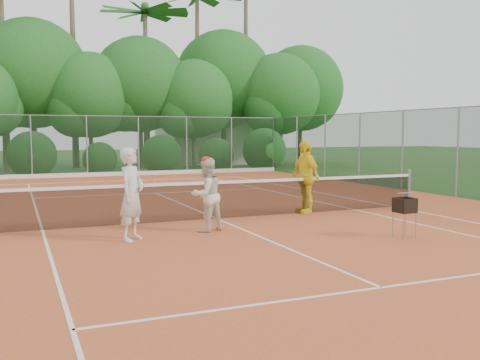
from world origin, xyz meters
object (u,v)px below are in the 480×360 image
at_px(ball_hopper, 405,206).
at_px(player_center_grp, 206,194).
at_px(player_white, 132,194).
at_px(player_yellow, 305,177).

bearing_deg(ball_hopper, player_center_grp, 167.01).
bearing_deg(ball_hopper, player_white, 179.71).
height_order(player_center_grp, ball_hopper, player_center_grp).
relative_size(player_center_grp, player_yellow, 0.84).
bearing_deg(ball_hopper, player_yellow, 112.18).
height_order(player_white, player_center_grp, player_white).
bearing_deg(player_center_grp, player_yellow, 24.68).
xyz_separation_m(player_yellow, ball_hopper, (0.17, -3.78, -0.33)).
distance_m(player_yellow, ball_hopper, 3.80).
relative_size(player_center_grp, ball_hopper, 2.00).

